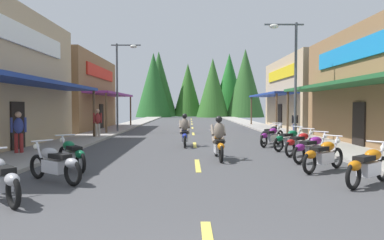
# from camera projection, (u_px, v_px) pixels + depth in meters

# --- Properties ---
(ground) EXTENTS (10.11, 75.05, 0.10)m
(ground) POSITION_uv_depth(u_px,v_px,m) (193.00, 133.00, 24.98)
(ground) COLOR #424244
(sidewalk_left) EXTENTS (2.45, 75.05, 0.12)m
(sidewalk_left) POSITION_uv_depth(u_px,v_px,m) (106.00, 132.00, 24.93)
(sidewalk_left) COLOR #9E9991
(sidewalk_left) RESTS_ON ground
(sidewalk_right) EXTENTS (2.45, 75.05, 0.12)m
(sidewalk_right) POSITION_uv_depth(u_px,v_px,m) (279.00, 132.00, 25.02)
(sidewalk_right) COLOR #9E9991
(sidewalk_right) RESTS_ON ground
(centerline_dashes) EXTENTS (0.16, 51.87, 0.01)m
(centerline_dashes) POSITION_uv_depth(u_px,v_px,m) (192.00, 128.00, 29.87)
(centerline_dashes) COLOR #E0C64C
(centerline_dashes) RESTS_ON ground
(storefront_left_far) EXTENTS (8.31, 11.18, 5.93)m
(storefront_left_far) POSITION_uv_depth(u_px,v_px,m) (61.00, 93.00, 28.05)
(storefront_left_far) COLOR olive
(storefront_left_far) RESTS_ON ground
(storefront_right_far) EXTENTS (10.39, 11.48, 5.96)m
(storefront_right_far) POSITION_uv_depth(u_px,v_px,m) (330.00, 94.00, 29.35)
(storefront_right_far) COLOR tan
(storefront_right_far) RESTS_ON ground
(streetlamp_left) EXTENTS (2.11, 0.30, 6.39)m
(streetlamp_left) POSITION_uv_depth(u_px,v_px,m) (121.00, 75.00, 24.67)
(streetlamp_left) COLOR #474C51
(streetlamp_left) RESTS_ON ground
(streetlamp_right) EXTENTS (2.11, 0.30, 6.39)m
(streetlamp_right) POSITION_uv_depth(u_px,v_px,m) (290.00, 65.00, 18.50)
(streetlamp_right) COLOR #474C51
(streetlamp_right) RESTS_ON ground
(motorcycle_parked_right_0) EXTENTS (1.75, 1.39, 1.04)m
(motorcycle_parked_right_0) POSITION_uv_depth(u_px,v_px,m) (368.00, 165.00, 8.29)
(motorcycle_parked_right_0) COLOR black
(motorcycle_parked_right_0) RESTS_ON ground
(motorcycle_parked_right_1) EXTENTS (1.74, 1.41, 1.04)m
(motorcycle_parked_right_1) POSITION_uv_depth(u_px,v_px,m) (323.00, 155.00, 10.11)
(motorcycle_parked_right_1) COLOR black
(motorcycle_parked_right_1) RESTS_ON ground
(motorcycle_parked_right_2) EXTENTS (1.76, 1.38, 1.04)m
(motorcycle_parked_right_2) POSITION_uv_depth(u_px,v_px,m) (312.00, 148.00, 11.78)
(motorcycle_parked_right_2) COLOR black
(motorcycle_parked_right_2) RESTS_ON ground
(motorcycle_parked_right_3) EXTENTS (1.67, 1.49, 1.04)m
(motorcycle_parked_right_3) POSITION_uv_depth(u_px,v_px,m) (300.00, 143.00, 13.39)
(motorcycle_parked_right_3) COLOR black
(motorcycle_parked_right_3) RESTS_ON ground
(motorcycle_parked_right_4) EXTENTS (1.76, 1.38, 1.04)m
(motorcycle_parked_right_4) POSITION_uv_depth(u_px,v_px,m) (289.00, 139.00, 14.89)
(motorcycle_parked_right_4) COLOR black
(motorcycle_parked_right_4) RESTS_ON ground
(motorcycle_parked_right_5) EXTENTS (1.45, 1.71, 1.04)m
(motorcycle_parked_right_5) POSITION_uv_depth(u_px,v_px,m) (271.00, 136.00, 16.46)
(motorcycle_parked_right_5) COLOR black
(motorcycle_parked_right_5) RESTS_ON ground
(motorcycle_parked_right_6) EXTENTS (1.60, 1.57, 1.04)m
(motorcycle_parked_right_6) POSITION_uv_depth(u_px,v_px,m) (272.00, 134.00, 17.92)
(motorcycle_parked_right_6) COLOR black
(motorcycle_parked_right_6) RESTS_ON ground
(motorcycle_parked_left_0) EXTENTS (1.59, 1.58, 1.04)m
(motorcycle_parked_left_0) POSITION_uv_depth(u_px,v_px,m) (0.00, 178.00, 6.86)
(motorcycle_parked_left_0) COLOR black
(motorcycle_parked_left_0) RESTS_ON ground
(motorcycle_parked_left_1) EXTENTS (1.80, 1.32, 1.04)m
(motorcycle_parked_left_1) POSITION_uv_depth(u_px,v_px,m) (55.00, 163.00, 8.63)
(motorcycle_parked_left_1) COLOR black
(motorcycle_parked_left_1) RESTS_ON ground
(motorcycle_parked_left_2) EXTENTS (1.41, 1.74, 1.04)m
(motorcycle_parked_left_2) POSITION_uv_depth(u_px,v_px,m) (72.00, 154.00, 10.28)
(motorcycle_parked_left_2) COLOR black
(motorcycle_parked_left_2) RESTS_ON ground
(rider_cruising_lead) EXTENTS (0.60, 2.14, 1.57)m
(rider_cruising_lead) POSITION_uv_depth(u_px,v_px,m) (219.00, 141.00, 12.30)
(rider_cruising_lead) COLOR black
(rider_cruising_lead) RESTS_ON ground
(rider_cruising_trailing) EXTENTS (0.60, 2.14, 1.57)m
(rider_cruising_trailing) POSITION_uv_depth(u_px,v_px,m) (185.00, 133.00, 16.38)
(rider_cruising_trailing) COLOR black
(rider_cruising_trailing) RESTS_ON ground
(pedestrian_by_shop) EXTENTS (0.44, 0.44, 1.76)m
(pedestrian_by_shop) POSITION_uv_depth(u_px,v_px,m) (98.00, 121.00, 20.22)
(pedestrian_by_shop) COLOR #B2A599
(pedestrian_by_shop) RESTS_ON ground
(pedestrian_browsing) EXTENTS (0.54, 0.38, 1.71)m
(pedestrian_browsing) POSITION_uv_depth(u_px,v_px,m) (19.00, 130.00, 13.27)
(pedestrian_browsing) COLOR maroon
(pedestrian_browsing) RESTS_ON ground
(pedestrian_waiting) EXTENTS (0.49, 0.41, 1.55)m
(pedestrian_waiting) POSITION_uv_depth(u_px,v_px,m) (295.00, 122.00, 22.16)
(pedestrian_waiting) COLOR #333F8C
(pedestrian_waiting) RESTS_ON ground
(treeline_backdrop) EXTENTS (22.92, 12.95, 12.37)m
(treeline_backdrop) POSITION_uv_depth(u_px,v_px,m) (200.00, 86.00, 64.05)
(treeline_backdrop) COLOR #2A5723
(treeline_backdrop) RESTS_ON ground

